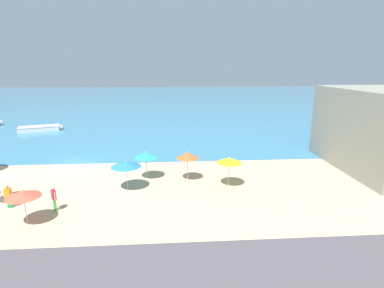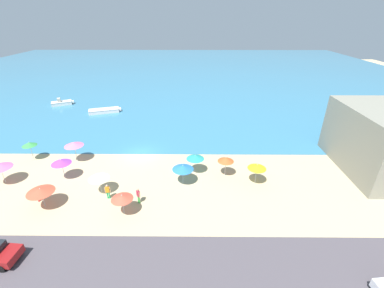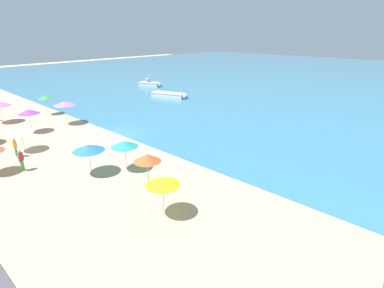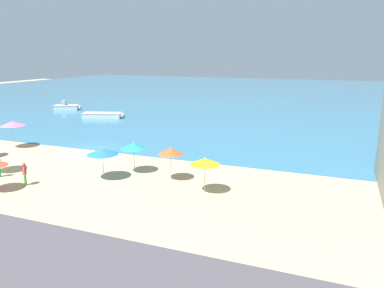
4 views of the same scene
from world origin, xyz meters
name	(u,v)px [view 4 (image 4 of 4)]	position (x,y,z in m)	size (l,w,h in m)	color
ground_plane	(91,150)	(0.00, 0.00, 0.00)	(160.00, 160.00, 0.00)	tan
sea	(239,94)	(0.00, 55.00, 0.03)	(150.00, 110.00, 0.05)	teal
beach_umbrella_0	(171,151)	(10.60, -4.86, 2.12)	(1.80, 1.80, 2.44)	#B2B2B7
beach_umbrella_4	(102,151)	(5.91, -6.42, 2.02)	(2.27, 2.27, 2.32)	#B2B2B7
beach_umbrella_5	(13,124)	(-7.55, -1.76, 2.35)	(2.26, 2.26, 2.63)	#B2B2B7
beach_umbrella_7	(134,146)	(7.22, -4.26, 2.05)	(2.02, 2.02, 2.34)	#B2B2B7
beach_umbrella_9	(205,161)	(13.73, -6.34, 2.10)	(1.96, 1.96, 2.38)	#B2B2B7
bather_3	(25,172)	(1.72, -9.67, 0.93)	(0.39, 0.47, 1.66)	green
skiff_nearshore	(103,115)	(-9.66, 15.88, 0.39)	(5.95, 3.43, 0.68)	silver
skiff_offshore	(67,107)	(-19.64, 20.25, 0.48)	(4.29, 3.14, 1.44)	silver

